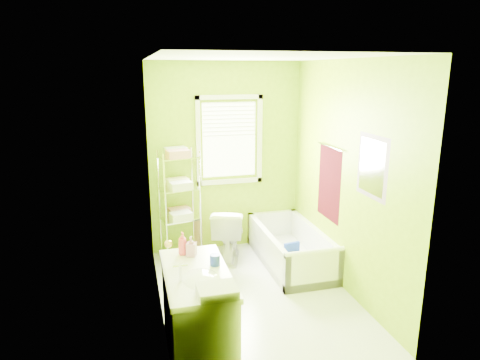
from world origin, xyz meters
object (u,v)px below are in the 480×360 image
object	(u,v)px
bathtub	(291,252)
wire_shelf_unit	(180,193)
toilet	(228,233)
vanity	(198,311)

from	to	relation	value
bathtub	wire_shelf_unit	xyz separation A→B (m)	(-1.36, 0.56, 0.75)
toilet	wire_shelf_unit	size ratio (longest dim) A/B	0.49
vanity	toilet	bearing A→B (deg)	69.22
bathtub	toilet	size ratio (longest dim) A/B	2.12
bathtub	toilet	bearing A→B (deg)	155.47
vanity	wire_shelf_unit	distance (m)	2.16
bathtub	wire_shelf_unit	bearing A→B (deg)	157.49
bathtub	vanity	size ratio (longest dim) A/B	1.42
toilet	vanity	distance (m)	2.02
toilet	bathtub	bearing A→B (deg)	173.58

